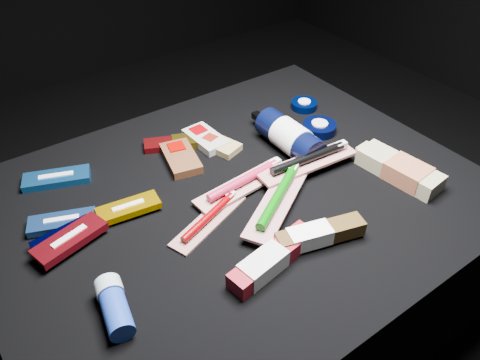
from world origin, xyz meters
TOP-DOWN VIEW (x-y plane):
  - ground at (0.00, 0.00)m, footprint 3.00×3.00m
  - cloth_table at (0.00, 0.00)m, footprint 0.98×0.78m
  - luna_bar_0 at (-0.29, 0.25)m, footprint 0.15×0.10m
  - luna_bar_1 at (-0.32, 0.11)m, footprint 0.13×0.09m
  - luna_bar_2 at (-0.33, 0.07)m, footprint 0.12×0.05m
  - luna_bar_3 at (-0.21, 0.07)m, footprint 0.13×0.06m
  - luna_bar_4 at (-0.33, 0.05)m, footprint 0.14×0.08m
  - clif_bar_0 at (-0.04, 0.16)m, footprint 0.09×0.13m
  - clif_bar_1 at (0.05, 0.20)m, footprint 0.07×0.12m
  - clif_bar_2 at (0.06, 0.16)m, footprint 0.08×0.11m
  - power_bar at (-0.01, 0.22)m, footprint 0.15×0.10m
  - lotion_bottle at (0.19, 0.06)m, footprint 0.07×0.22m
  - cream_tin_upper at (0.34, 0.18)m, footprint 0.07×0.07m
  - cream_tin_lower at (0.30, 0.07)m, footprint 0.08×0.08m
  - bodywash_bottle at (0.31, -0.16)m, footprint 0.08×0.20m
  - deodorant_stick at (-0.32, -0.13)m, footprint 0.06×0.11m
  - toothbrush_pack_0 at (-0.09, -0.04)m, footprint 0.19×0.11m
  - toothbrush_pack_1 at (0.02, 0.00)m, footprint 0.23×0.07m
  - toothbrush_pack_2 at (0.04, -0.08)m, footprint 0.24×0.17m
  - toothbrush_pack_3 at (0.17, -0.03)m, footprint 0.24×0.07m
  - toothpaste_carton_red at (-0.07, -0.19)m, footprint 0.19×0.07m
  - toothpaste_carton_green at (0.04, -0.20)m, footprint 0.17×0.08m

SIDE VIEW (x-z plane):
  - ground at x=0.00m, z-range 0.00..0.00m
  - cloth_table at x=0.00m, z-range 0.00..0.40m
  - toothbrush_pack_0 at x=-0.09m, z-range 0.40..0.42m
  - power_bar at x=-0.01m, z-range 0.40..0.42m
  - clif_bar_2 at x=0.06m, z-range 0.40..0.42m
  - luna_bar_0 at x=-0.29m, z-range 0.40..0.42m
  - clif_bar_1 at x=0.05m, z-range 0.40..0.42m
  - cream_tin_upper at x=0.34m, z-range 0.40..0.42m
  - clif_bar_0 at x=-0.04m, z-range 0.40..0.42m
  - luna_bar_1 at x=-0.32m, z-range 0.40..0.42m
  - cream_tin_lower at x=0.30m, z-range 0.40..0.42m
  - luna_bar_2 at x=-0.33m, z-range 0.40..0.42m
  - luna_bar_3 at x=-0.21m, z-range 0.41..0.42m
  - toothbrush_pack_1 at x=0.02m, z-range 0.40..0.43m
  - toothpaste_carton_red at x=-0.07m, z-range 0.40..0.44m
  - luna_bar_4 at x=-0.33m, z-range 0.41..0.43m
  - bodywash_bottle at x=0.31m, z-range 0.40..0.44m
  - deodorant_stick at x=-0.32m, z-range 0.40..0.44m
  - toothpaste_carton_green at x=0.04m, z-range 0.41..0.44m
  - toothbrush_pack_2 at x=0.04m, z-range 0.41..0.44m
  - toothbrush_pack_3 at x=0.17m, z-range 0.42..0.44m
  - lotion_bottle at x=0.19m, z-range 0.40..0.47m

